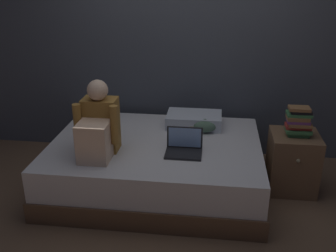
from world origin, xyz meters
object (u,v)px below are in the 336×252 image
(laptop, at_px, (184,147))
(clothes_pile, at_px, (203,125))
(nightstand, at_px, (292,162))
(bed, at_px, (156,165))
(book_stack, at_px, (299,122))
(person_sitting, at_px, (98,127))
(pillow, at_px, (194,120))

(laptop, distance_m, clothes_pile, 0.55)
(nightstand, height_order, clothes_pile, clothes_pile)
(laptop, bearing_deg, clothes_pile, 74.36)
(bed, distance_m, book_stack, 1.39)
(book_stack, bearing_deg, person_sitting, -166.55)
(bed, bearing_deg, pillow, 53.59)
(person_sitting, distance_m, clothes_pile, 1.11)
(bed, distance_m, pillow, 0.64)
(laptop, xyz_separation_m, pillow, (0.05, 0.65, 0.01))
(book_stack, distance_m, clothes_pile, 0.91)
(bed, relative_size, laptop, 6.25)
(nightstand, bearing_deg, person_sitting, -166.17)
(bed, bearing_deg, laptop, -34.78)
(bed, relative_size, person_sitting, 3.05)
(person_sitting, height_order, book_stack, person_sitting)
(nightstand, xyz_separation_m, laptop, (-1.02, -0.33, 0.25))
(person_sitting, relative_size, pillow, 1.17)
(bed, xyz_separation_m, clothes_pile, (0.43, 0.33, 0.30))
(nightstand, xyz_separation_m, person_sitting, (-1.75, -0.43, 0.45))
(book_stack, xyz_separation_m, clothes_pile, (-0.87, 0.21, -0.17))
(person_sitting, xyz_separation_m, book_stack, (1.76, 0.42, -0.03))
(person_sitting, bearing_deg, pillow, 43.83)
(clothes_pile, bearing_deg, bed, -142.61)
(laptop, distance_m, pillow, 0.65)
(laptop, xyz_separation_m, clothes_pile, (0.15, 0.53, 0.00))
(nightstand, xyz_separation_m, book_stack, (0.00, -0.01, 0.42))
(laptop, bearing_deg, pillow, 85.81)
(person_sitting, bearing_deg, bed, 33.84)
(bed, xyz_separation_m, book_stack, (1.30, 0.12, 0.46))
(laptop, bearing_deg, person_sitting, -171.79)
(pillow, bearing_deg, bed, -126.41)
(laptop, bearing_deg, bed, 145.22)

